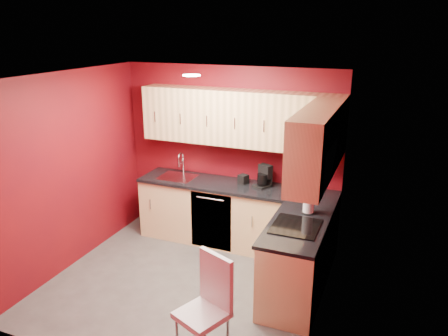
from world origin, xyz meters
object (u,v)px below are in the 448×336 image
Objects in this scene: microwave at (310,163)px; coffee_maker at (262,176)px; dining_chair at (202,310)px; paper_towel at (309,201)px; sink at (178,174)px; napkin_holder at (243,179)px.

coffee_maker is (-0.83, 1.05, -0.60)m from microwave.
microwave is at bearing 83.65° from dining_chair.
coffee_maker is at bearing 128.20° from microwave.
coffee_maker reaches higher than paper_towel.
paper_towel is (-0.07, 0.43, -0.60)m from microwave.
microwave is 1.82m from dining_chair.
sink is at bearing 145.52° from dining_chair.
coffee_maker reaches higher than dining_chair.
napkin_holder is 0.43× the size of paper_towel.
microwave is 0.74m from paper_towel.
coffee_maker is 2.40× the size of napkin_holder.
dining_chair is at bearing -119.66° from microwave.
coffee_maker is 1.04× the size of paper_towel.
sink reaches higher than napkin_holder.
microwave reaches higher than dining_chair.
sink is 0.98m from napkin_holder.
microwave is 2.50× the size of coffee_maker.
sink is 1.78× the size of paper_towel.
microwave is at bearing -44.35° from napkin_holder.
coffee_maker reaches higher than napkin_holder.
paper_towel is (1.04, -0.66, 0.08)m from napkin_holder.
coffee_maker is 0.30m from napkin_holder.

